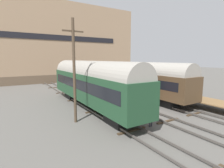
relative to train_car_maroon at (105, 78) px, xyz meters
The scene contains 12 objects.
ground_plane 9.01m from the train_car_maroon, 90.00° to the right, with size 200.00×200.00×0.00m, color #56544F.
track_left 9.84m from the train_car_maroon, 115.27° to the right, with size 2.60×60.00×0.26m.
track_middle 8.97m from the train_car_maroon, 90.00° to the right, with size 2.60×60.00×0.26m.
track_right 9.84m from the train_car_maroon, 64.73° to the right, with size 2.60×60.00×0.26m.
train_car_maroon is the anchor object (origin of this frame).
train_car_green 5.65m from the train_car_maroon, 135.66° to the right, with size 2.98×17.91×5.33m.
train_car_brown 4.53m from the train_car_maroon, 26.82° to the right, with size 3.04×18.44×5.11m.
station_platform 11.37m from the train_car_maroon, 52.06° to the right, with size 3.07×14.30×0.97m.
bench 11.51m from the train_car_maroon, 53.49° to the right, with size 1.40×0.40×0.91m.
person_worker 11.94m from the train_car_maroon, 100.47° to the right, with size 0.32×0.32×1.80m.
utility_pole 10.38m from the train_car_maroon, 133.63° to the right, with size 1.80×0.24×8.85m.
warehouse_building 26.26m from the train_car_maroon, 91.23° to the left, with size 39.95×11.99×18.73m.
Camera 1 is at (-12.02, -13.13, 5.55)m, focal length 28.00 mm.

